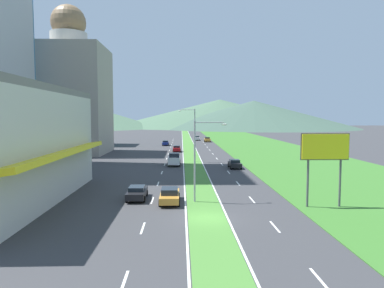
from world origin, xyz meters
TOP-DOWN VIEW (x-y plane):
  - ground_plane at (0.00, 0.00)m, footprint 600.00×600.00m
  - grass_median at (0.00, 60.00)m, footprint 3.20×240.00m
  - grass_verge_right at (20.60, 60.00)m, footprint 24.00×240.00m
  - lane_dash_left_1 at (-5.10, -11.20)m, footprint 0.16×2.80m
  - lane_dash_left_2 at (-5.10, -2.41)m, footprint 0.16×2.80m
  - lane_dash_left_3 at (-5.10, 6.39)m, footprint 0.16×2.80m
  - lane_dash_left_4 at (-5.10, 15.19)m, footprint 0.16×2.80m
  - lane_dash_left_5 at (-5.10, 23.98)m, footprint 0.16×2.80m
  - lane_dash_left_6 at (-5.10, 32.78)m, footprint 0.16×2.80m
  - lane_dash_left_7 at (-5.10, 41.58)m, footprint 0.16×2.80m
  - lane_dash_left_8 at (-5.10, 50.37)m, footprint 0.16×2.80m
  - lane_dash_left_9 at (-5.10, 59.17)m, footprint 0.16×2.80m
  - lane_dash_left_10 at (-5.10, 67.97)m, footprint 0.16×2.80m
  - lane_dash_left_11 at (-5.10, 76.76)m, footprint 0.16×2.80m
  - lane_dash_left_12 at (-5.10, 85.56)m, footprint 0.16×2.80m
  - lane_dash_left_13 at (-5.10, 94.36)m, footprint 0.16×2.80m
  - lane_dash_left_14 at (-5.10, 103.15)m, footprint 0.16×2.80m
  - lane_dash_right_1 at (5.10, -11.20)m, footprint 0.16×2.80m
  - lane_dash_right_2 at (5.10, -2.41)m, footprint 0.16×2.80m
  - lane_dash_right_3 at (5.10, 6.39)m, footprint 0.16×2.80m
  - lane_dash_right_4 at (5.10, 15.19)m, footprint 0.16×2.80m
  - lane_dash_right_5 at (5.10, 23.98)m, footprint 0.16×2.80m
  - lane_dash_right_6 at (5.10, 32.78)m, footprint 0.16×2.80m
  - lane_dash_right_7 at (5.10, 41.58)m, footprint 0.16×2.80m
  - lane_dash_right_8 at (5.10, 50.37)m, footprint 0.16×2.80m
  - lane_dash_right_9 at (5.10, 59.17)m, footprint 0.16×2.80m
  - lane_dash_right_10 at (5.10, 67.97)m, footprint 0.16×2.80m
  - lane_dash_right_11 at (5.10, 76.76)m, footprint 0.16×2.80m
  - lane_dash_right_12 at (5.10, 85.56)m, footprint 0.16×2.80m
  - lane_dash_right_13 at (5.10, 94.36)m, footprint 0.16×2.80m
  - lane_dash_right_14 at (5.10, 103.15)m, footprint 0.16×2.80m
  - edge_line_median_left at (-1.75, 60.00)m, footprint 0.16×240.00m
  - edge_line_median_right at (1.75, 60.00)m, footprint 0.16×240.00m
  - domed_building at (-27.59, 52.73)m, footprint 16.35×16.35m
  - midrise_colored at (-31.95, 76.17)m, footprint 12.75×12.75m
  - hill_far_left at (-87.04, 234.51)m, footprint 138.61×138.61m
  - hill_far_center at (31.05, 271.14)m, footprint 184.78×184.78m
  - hill_far_right at (51.96, 230.09)m, footprint 148.83×148.83m
  - street_lamp_near at (-0.40, 5.59)m, footprint 3.31×0.52m
  - street_lamp_mid at (0.06, 36.27)m, footprint 3.15×0.37m
  - billboard_roadside at (11.22, 3.20)m, footprint 4.58×0.28m
  - car_0 at (-6.79, 73.97)m, footprint 1.95×4.49m
  - car_1 at (3.54, 96.33)m, footprint 1.97×4.55m
  - car_2 at (6.70, 28.25)m, footprint 1.95×4.02m
  - car_3 at (-3.29, 5.37)m, footprint 2.00×4.75m
  - car_4 at (6.64, 88.19)m, footprint 2.00×4.26m
  - car_5 at (-6.72, 6.97)m, footprint 1.94×4.45m
  - car_6 at (-3.24, 55.40)m, footprint 1.93×4.51m
  - pickup_truck_0 at (-3.40, 32.28)m, footprint 2.18×5.40m

SIDE VIEW (x-z plane):
  - ground_plane at x=0.00m, z-range 0.00..0.00m
  - lane_dash_left_1 at x=-5.10m, z-range 0.00..0.01m
  - lane_dash_left_2 at x=-5.10m, z-range 0.00..0.01m
  - lane_dash_left_3 at x=-5.10m, z-range 0.00..0.01m
  - lane_dash_left_4 at x=-5.10m, z-range 0.00..0.01m
  - lane_dash_left_5 at x=-5.10m, z-range 0.00..0.01m
  - lane_dash_left_6 at x=-5.10m, z-range 0.00..0.01m
  - lane_dash_left_7 at x=-5.10m, z-range 0.00..0.01m
  - lane_dash_left_8 at x=-5.10m, z-range 0.00..0.01m
  - lane_dash_left_9 at x=-5.10m, z-range 0.00..0.01m
  - lane_dash_left_10 at x=-5.10m, z-range 0.00..0.01m
  - lane_dash_left_11 at x=-5.10m, z-range 0.00..0.01m
  - lane_dash_left_12 at x=-5.10m, z-range 0.00..0.01m
  - lane_dash_left_13 at x=-5.10m, z-range 0.00..0.01m
  - lane_dash_left_14 at x=-5.10m, z-range 0.00..0.01m
  - lane_dash_right_1 at x=5.10m, z-range 0.00..0.01m
  - lane_dash_right_2 at x=5.10m, z-range 0.00..0.01m
  - lane_dash_right_3 at x=5.10m, z-range 0.00..0.01m
  - lane_dash_right_4 at x=5.10m, z-range 0.00..0.01m
  - lane_dash_right_5 at x=5.10m, z-range 0.00..0.01m
  - lane_dash_right_6 at x=5.10m, z-range 0.00..0.01m
  - lane_dash_right_7 at x=5.10m, z-range 0.00..0.01m
  - lane_dash_right_8 at x=5.10m, z-range 0.00..0.01m
  - lane_dash_right_9 at x=5.10m, z-range 0.00..0.01m
  - lane_dash_right_10 at x=5.10m, z-range 0.00..0.01m
  - lane_dash_right_11 at x=5.10m, z-range 0.00..0.01m
  - lane_dash_right_12 at x=5.10m, z-range 0.00..0.01m
  - lane_dash_right_13 at x=5.10m, z-range 0.00..0.01m
  - lane_dash_right_14 at x=5.10m, z-range 0.00..0.01m
  - edge_line_median_left at x=-1.75m, z-range 0.00..0.01m
  - edge_line_median_right at x=1.75m, z-range 0.00..0.01m
  - grass_median at x=0.00m, z-range 0.00..0.06m
  - grass_verge_right at x=20.60m, z-range 0.00..0.06m
  - car_5 at x=-6.72m, z-range 0.03..1.42m
  - car_2 at x=6.70m, z-range 0.02..1.44m
  - car_0 at x=-6.79m, z-range 0.01..1.50m
  - car_3 at x=-3.29m, z-range 0.01..1.51m
  - car_6 at x=-3.24m, z-range 0.01..1.54m
  - car_1 at x=3.54m, z-range 0.01..1.57m
  - car_4 at x=6.64m, z-range 0.01..1.62m
  - pickup_truck_0 at x=-3.40m, z-range -0.02..1.98m
  - street_lamp_near at x=-0.40m, z-range 0.71..8.81m
  - billboard_roadside at x=11.22m, z-range 1.80..8.80m
  - street_lamp_mid at x=0.06m, z-range 0.73..10.67m
  - midrise_colored at x=-31.95m, z-range 0.00..18.63m
  - hill_far_right at x=51.96m, z-range 0.00..20.35m
  - hill_far_left at x=-87.04m, z-range 0.00..21.00m
  - hill_far_center at x=31.05m, z-range 0.00..23.21m
  - domed_building at x=-27.59m, z-range -3.12..30.54m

